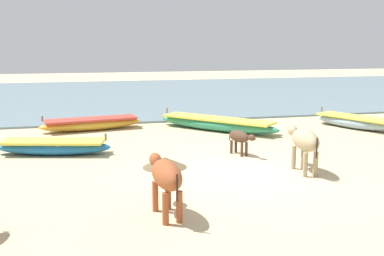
{
  "coord_description": "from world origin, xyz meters",
  "views": [
    {
      "loc": [
        -3.65,
        -9.62,
        3.09
      ],
      "look_at": [
        -0.57,
        3.0,
        0.6
      ],
      "focal_mm": 41.05,
      "sensor_mm": 36.0,
      "label": 1
    }
  ],
  "objects_px": {
    "fishing_boat_0": "(355,122)",
    "fishing_boat_6": "(53,147)",
    "cow_second_adult_rust": "(166,176)",
    "fishing_boat_5": "(92,124)",
    "fishing_boat_1": "(217,124)",
    "cow_adult_dun": "(304,141)",
    "calf_near_dark": "(240,138)"
  },
  "relations": [
    {
      "from": "fishing_boat_0",
      "to": "fishing_boat_6",
      "type": "bearing_deg",
      "value": 72.21
    },
    {
      "from": "cow_second_adult_rust",
      "to": "fishing_boat_5",
      "type": "bearing_deg",
      "value": 1.58
    },
    {
      "from": "fishing_boat_0",
      "to": "fishing_boat_1",
      "type": "bearing_deg",
      "value": 55.35
    },
    {
      "from": "fishing_boat_6",
      "to": "fishing_boat_5",
      "type": "bearing_deg",
      "value": 86.17
    },
    {
      "from": "fishing_boat_6",
      "to": "cow_adult_dun",
      "type": "height_order",
      "value": "cow_adult_dun"
    },
    {
      "from": "fishing_boat_5",
      "to": "fishing_boat_1",
      "type": "bearing_deg",
      "value": 155.82
    },
    {
      "from": "fishing_boat_5",
      "to": "fishing_boat_6",
      "type": "height_order",
      "value": "fishing_boat_5"
    },
    {
      "from": "fishing_boat_5",
      "to": "cow_adult_dun",
      "type": "distance_m",
      "value": 8.35
    },
    {
      "from": "fishing_boat_0",
      "to": "fishing_boat_5",
      "type": "bearing_deg",
      "value": 52.75
    },
    {
      "from": "cow_second_adult_rust",
      "to": "fishing_boat_1",
      "type": "bearing_deg",
      "value": -29.48
    },
    {
      "from": "fishing_boat_1",
      "to": "cow_second_adult_rust",
      "type": "xyz_separation_m",
      "value": [
        -3.26,
        -7.53,
        0.5
      ]
    },
    {
      "from": "fishing_boat_5",
      "to": "cow_adult_dun",
      "type": "height_order",
      "value": "cow_adult_dun"
    },
    {
      "from": "fishing_boat_0",
      "to": "calf_near_dark",
      "type": "height_order",
      "value": "calf_near_dark"
    },
    {
      "from": "fishing_boat_5",
      "to": "fishing_boat_6",
      "type": "relative_size",
      "value": 1.12
    },
    {
      "from": "fishing_boat_1",
      "to": "calf_near_dark",
      "type": "xyz_separation_m",
      "value": [
        -0.42,
        -3.62,
        0.25
      ]
    },
    {
      "from": "fishing_boat_6",
      "to": "fishing_boat_1",
      "type": "bearing_deg",
      "value": 36.67
    },
    {
      "from": "fishing_boat_1",
      "to": "cow_second_adult_rust",
      "type": "height_order",
      "value": "cow_second_adult_rust"
    },
    {
      "from": "cow_adult_dun",
      "to": "fishing_boat_1",
      "type": "bearing_deg",
      "value": 8.96
    },
    {
      "from": "fishing_boat_0",
      "to": "fishing_boat_5",
      "type": "height_order",
      "value": "fishing_boat_0"
    },
    {
      "from": "calf_near_dark",
      "to": "cow_adult_dun",
      "type": "bearing_deg",
      "value": 4.37
    },
    {
      "from": "fishing_boat_6",
      "to": "calf_near_dark",
      "type": "bearing_deg",
      "value": -0.27
    },
    {
      "from": "fishing_boat_0",
      "to": "cow_adult_dun",
      "type": "height_order",
      "value": "cow_adult_dun"
    },
    {
      "from": "fishing_boat_1",
      "to": "fishing_boat_6",
      "type": "xyz_separation_m",
      "value": [
        -5.55,
        -2.29,
        -0.02
      ]
    },
    {
      "from": "fishing_boat_5",
      "to": "cow_adult_dun",
      "type": "relative_size",
      "value": 2.29
    },
    {
      "from": "fishing_boat_6",
      "to": "cow_adult_dun",
      "type": "xyz_separation_m",
      "value": [
        6.07,
        -3.27,
        0.54
      ]
    },
    {
      "from": "fishing_boat_0",
      "to": "fishing_boat_5",
      "type": "relative_size",
      "value": 0.86
    },
    {
      "from": "fishing_boat_5",
      "to": "cow_adult_dun",
      "type": "xyz_separation_m",
      "value": [
        4.95,
        -6.71,
        0.53
      ]
    },
    {
      "from": "fishing_boat_5",
      "to": "cow_second_adult_rust",
      "type": "xyz_separation_m",
      "value": [
        1.17,
        -8.68,
        0.51
      ]
    },
    {
      "from": "fishing_boat_1",
      "to": "fishing_boat_6",
      "type": "distance_m",
      "value": 6.0
    },
    {
      "from": "cow_second_adult_rust",
      "to": "calf_near_dark",
      "type": "bearing_deg",
      "value": -42.01
    },
    {
      "from": "fishing_boat_1",
      "to": "cow_second_adult_rust",
      "type": "bearing_deg",
      "value": 112.84
    },
    {
      "from": "cow_adult_dun",
      "to": "fishing_boat_6",
      "type": "bearing_deg",
      "value": 65.28
    }
  ]
}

